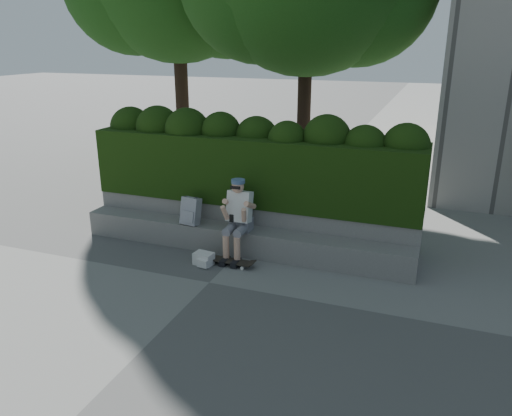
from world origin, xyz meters
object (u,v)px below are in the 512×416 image
at_px(backpack_plaid, 191,211).
at_px(backpack_ground, 204,259).
at_px(person, 238,216).
at_px(skateboard, 228,261).

bearing_deg(backpack_plaid, backpack_ground, -38.52).
distance_m(backpack_plaid, backpack_ground, 0.97).
xyz_separation_m(person, backpack_plaid, (-0.94, 0.08, -0.06)).
bearing_deg(backpack_plaid, person, 4.79).
xyz_separation_m(person, skateboard, (-0.04, -0.38, -0.68)).
height_order(backpack_plaid, backpack_ground, backpack_plaid).
bearing_deg(backpack_ground, skateboard, 23.55).
bearing_deg(skateboard, backpack_ground, -162.05).
relative_size(person, skateboard, 1.63).
height_order(skateboard, backpack_plaid, backpack_plaid).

